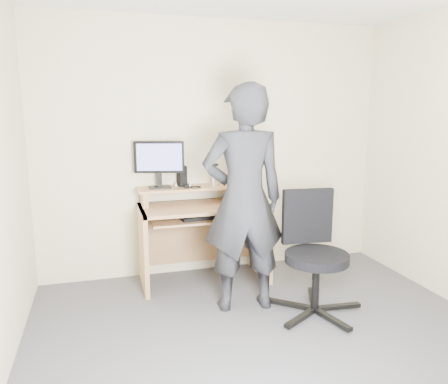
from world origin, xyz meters
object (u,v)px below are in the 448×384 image
monitor (159,160)px  person (244,200)px  desk (202,224)px  office_chair (313,249)px

monitor → person: 1.01m
desk → office_chair: 1.18m
desk → person: bearing=-76.0°
desk → person: size_ratio=0.65×
person → desk: bearing=-72.1°
desk → person: (0.18, -0.73, 0.38)m
monitor → desk: bearing=2.9°
desk → person: 0.84m
desk → office_chair: office_chair is taller
monitor → office_chair: (1.10, -1.02, -0.64)m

